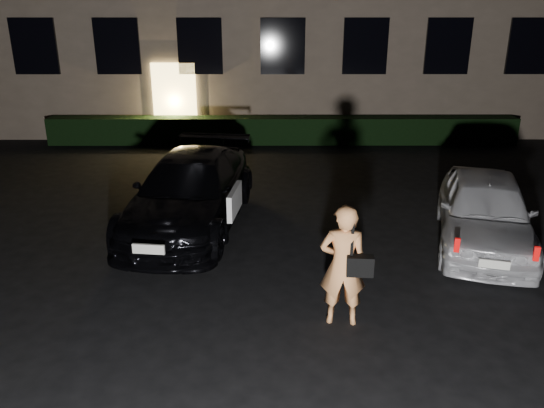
{
  "coord_description": "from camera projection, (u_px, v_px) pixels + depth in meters",
  "views": [
    {
      "loc": [
        -0.39,
        -6.38,
        4.09
      ],
      "look_at": [
        -0.36,
        2.0,
        1.01
      ],
      "focal_mm": 35.0,
      "sensor_mm": 36.0,
      "label": 1
    }
  ],
  "objects": [
    {
      "name": "ground",
      "position": [
        298.0,
        321.0,
        7.4
      ],
      "size": [
        80.0,
        80.0,
        0.0
      ],
      "primitive_type": "plane",
      "color": "black",
      "rests_on": "ground"
    },
    {
      "name": "hedge",
      "position": [
        282.0,
        130.0,
        17.11
      ],
      "size": [
        15.0,
        0.7,
        0.85
      ],
      "primitive_type": "cube",
      "color": "black",
      "rests_on": "ground"
    },
    {
      "name": "sedan",
      "position": [
        191.0,
        192.0,
        10.48
      ],
      "size": [
        2.53,
        5.05,
        1.4
      ],
      "rotation": [
        0.0,
        0.0,
        -0.12
      ],
      "color": "black",
      "rests_on": "ground"
    },
    {
      "name": "hatch",
      "position": [
        485.0,
        210.0,
        9.6
      ],
      "size": [
        2.6,
        4.19,
        1.33
      ],
      "rotation": [
        0.0,
        0.0,
        -0.28
      ],
      "color": "silver",
      "rests_on": "ground"
    },
    {
      "name": "man",
      "position": [
        343.0,
        265.0,
        7.09
      ],
      "size": [
        0.72,
        0.46,
        1.73
      ],
      "rotation": [
        0.0,
        0.0,
        3.07
      ],
      "color": "#D98C50",
      "rests_on": "ground"
    }
  ]
}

